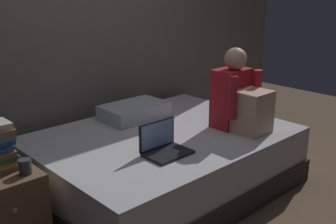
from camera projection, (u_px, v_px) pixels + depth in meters
ground_plane at (171, 210)px, 3.07m from camera, size 8.00×8.00×0.00m
wall_back at (74, 16)px, 3.50m from camera, size 5.60×0.10×2.70m
bed at (163, 161)px, 3.34m from camera, size 2.00×1.50×0.48m
nightstand at (2, 214)px, 2.51m from camera, size 0.44×0.46×0.54m
person_sitting at (240, 99)px, 3.30m from camera, size 0.39×0.44×0.66m
laptop at (164, 146)px, 2.87m from camera, size 0.32×0.23×0.22m
pillow at (134, 111)px, 3.60m from camera, size 0.56×0.36×0.13m
mug at (25, 167)px, 2.41m from camera, size 0.08×0.08×0.09m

